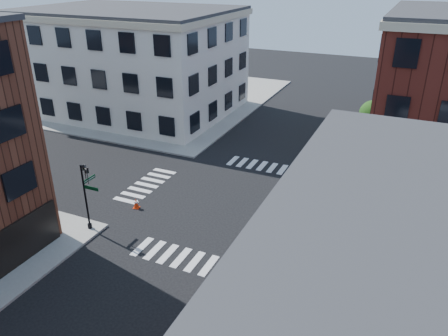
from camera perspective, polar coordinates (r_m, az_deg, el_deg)
ground at (r=31.34m, az=0.66°, el=-4.65°), size 120.00×120.00×0.00m
sidewalk_nw at (r=58.01m, az=-10.23°, el=9.24°), size 30.00×30.00×0.15m
building_nw at (r=51.66m, az=-11.93°, el=13.36°), size 22.00×16.00×11.00m
tree_near at (r=37.21m, az=17.82°, el=4.41°), size 2.69×2.69×4.49m
tree_far at (r=42.98m, az=18.88°, el=6.58°), size 2.43×2.43×4.07m
signal_pole at (r=28.35m, az=-17.48°, el=-2.77°), size 1.29×1.24×4.60m
box_truck at (r=25.31m, az=26.18°, el=-11.01°), size 7.43×2.67×3.31m
traffic_cone at (r=31.23m, az=-11.41°, el=-4.54°), size 0.48×0.48×0.76m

